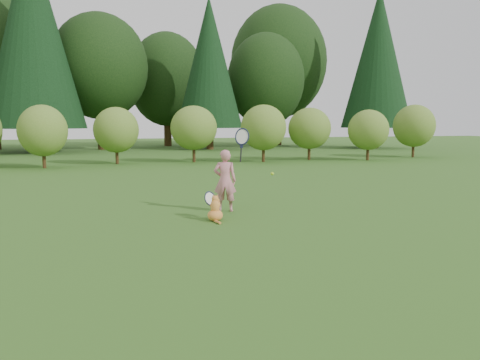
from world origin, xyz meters
name	(u,v)px	position (x,y,z in m)	size (l,w,h in m)	color
ground	(242,224)	(0.00, 0.00, 0.00)	(100.00, 100.00, 0.00)	#2B4F16
shrub_row	(159,133)	(0.00, 13.00, 1.40)	(28.00, 3.00, 2.80)	#537624
woodland_backdrop	(139,32)	(0.00, 23.00, 7.50)	(48.00, 10.00, 15.00)	black
child	(226,179)	(0.04, 1.30, 0.67)	(0.76, 0.54, 1.90)	#D37E8A
cat	(215,207)	(-0.38, 0.46, 0.25)	(0.45, 0.72, 0.66)	orange
tennis_ball	(272,174)	(1.32, 2.03, 0.67)	(0.07, 0.07, 0.07)	#A2CE18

